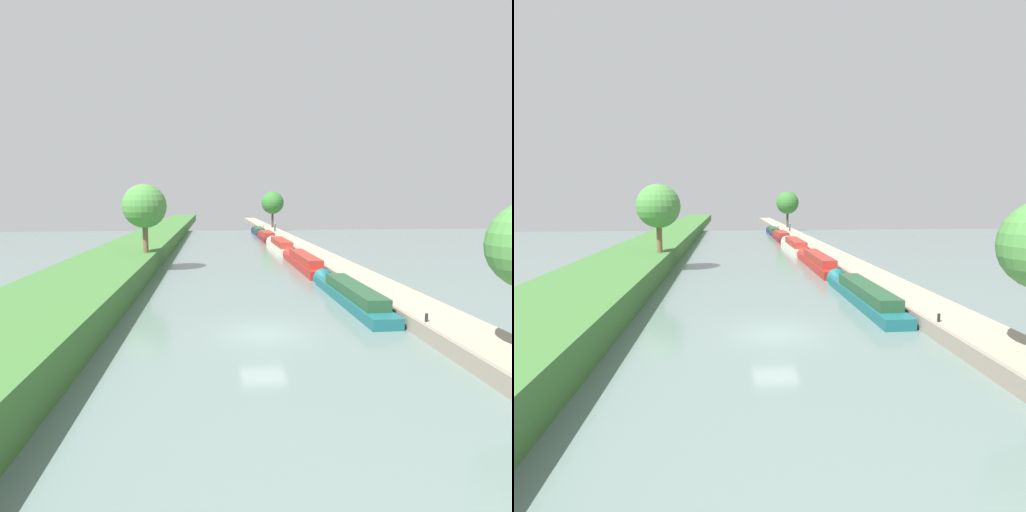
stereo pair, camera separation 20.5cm
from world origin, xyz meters
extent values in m
plane|color=slate|center=(0.00, 0.00, 0.00)|extent=(160.00, 160.00, 0.00)
cube|color=#3D7033|center=(-12.21, 0.00, 1.00)|extent=(7.43, 260.00, 2.00)
cube|color=#9E937F|center=(10.24, 0.00, 0.40)|extent=(3.49, 260.00, 0.81)
cube|color=gray|center=(8.37, 0.00, 0.43)|extent=(0.25, 260.00, 0.86)
cube|color=#195B60|center=(7.10, 6.54, 0.35)|extent=(1.87, 13.79, 0.70)
cube|color=#234C2D|center=(7.10, 5.85, 1.08)|extent=(1.53, 9.65, 0.76)
cone|color=#195B60|center=(7.10, 14.00, 0.35)|extent=(1.77, 1.12, 1.77)
cube|color=maroon|center=(7.02, 22.67, 0.40)|extent=(1.81, 14.98, 0.80)
cube|color=maroon|center=(7.02, 21.92, 1.20)|extent=(1.48, 10.48, 0.80)
cone|color=maroon|center=(7.02, 30.70, 0.40)|extent=(1.72, 1.09, 1.72)
cube|color=beige|center=(7.03, 38.99, 0.40)|extent=(2.11, 14.40, 0.80)
cube|color=maroon|center=(7.03, 38.27, 1.24)|extent=(1.73, 10.08, 0.88)
cone|color=beige|center=(7.03, 46.82, 0.40)|extent=(2.00, 1.26, 2.00)
cube|color=maroon|center=(6.98, 54.90, 0.37)|extent=(2.20, 11.78, 0.74)
cube|color=maroon|center=(6.98, 54.31, 1.17)|extent=(1.80, 8.25, 0.88)
cone|color=maroon|center=(6.98, 61.45, 0.37)|extent=(2.09, 1.32, 2.09)
cube|color=#141E42|center=(7.01, 69.18, 0.32)|extent=(2.04, 11.74, 0.64)
cube|color=#234C2D|center=(7.01, 68.59, 1.02)|extent=(1.68, 8.22, 0.76)
cone|color=#141E42|center=(7.01, 75.66, 0.32)|extent=(1.94, 1.23, 1.94)
cylinder|color=#4C3828|center=(11.29, 78.18, 2.96)|extent=(0.50, 0.50, 4.30)
sphere|color=#33702D|center=(11.29, 78.18, 6.55)|extent=(5.25, 5.25, 5.25)
cylinder|color=brown|center=(-9.54, 21.66, 3.75)|extent=(0.55, 0.55, 3.51)
sphere|color=#47843D|center=(-9.54, 21.66, 6.73)|extent=(4.44, 4.44, 4.44)
cylinder|color=#282D42|center=(10.02, 65.26, 1.22)|extent=(0.26, 0.26, 0.82)
cylinder|color=#286647|center=(10.02, 65.26, 1.94)|extent=(0.34, 0.34, 0.62)
sphere|color=tan|center=(10.02, 65.26, 2.36)|extent=(0.22, 0.22, 0.22)
cylinder|color=black|center=(8.80, -1.29, 1.03)|extent=(0.16, 0.16, 0.45)
cylinder|color=black|center=(8.80, 75.73, 1.03)|extent=(0.16, 0.16, 0.45)
camera|label=1|loc=(-2.73, -23.26, 7.45)|focal=30.52mm
camera|label=2|loc=(-2.53, -23.28, 7.45)|focal=30.52mm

